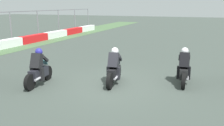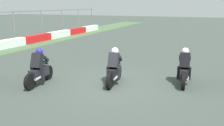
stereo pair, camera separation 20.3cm
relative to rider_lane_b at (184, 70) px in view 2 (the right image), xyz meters
The scene contains 4 objects.
ground_plane 2.98m from the rider_lane_b, 112.81° to the left, with size 120.00×120.00×0.00m, color #3C463F.
rider_lane_b is the anchor object (origin of this frame).
rider_lane_c 2.87m from the rider_lane_b, 111.75° to the left, with size 2.04×0.58×1.51m.
rider_lane_d 5.94m from the rider_lane_b, 112.99° to the left, with size 2.04×0.59×1.51m.
Camera 2 is at (-9.12, -3.75, 3.22)m, focal length 40.00 mm.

